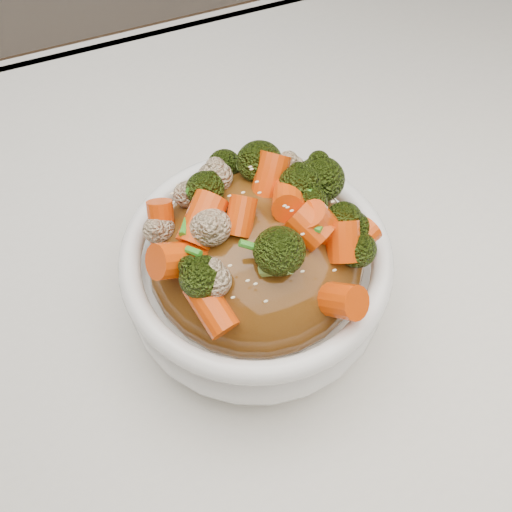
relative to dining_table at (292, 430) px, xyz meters
name	(u,v)px	position (x,y,z in m)	size (l,w,h in m)	color
floor	(282,493)	(0.00, 0.00, -0.38)	(3.00, 3.00, 0.00)	#8F6243
dining_table	(292,430)	(0.00, 0.00, 0.00)	(1.20, 0.80, 0.75)	brown
tablecloth	(313,303)	(0.00, 0.00, 0.35)	(1.20, 0.80, 0.04)	silver
bowl	(256,278)	(-0.05, 0.01, 0.42)	(0.20, 0.20, 0.08)	white
sauce_base	(256,258)	(-0.05, 0.01, 0.44)	(0.16, 0.16, 0.09)	#5B330F
carrots	(256,210)	(-0.05, 0.01, 0.50)	(0.16, 0.16, 0.05)	#E44607
broccoli	(256,210)	(-0.05, 0.01, 0.50)	(0.16, 0.16, 0.04)	black
cauliflower	(256,212)	(-0.05, 0.01, 0.50)	(0.16, 0.16, 0.03)	#C8AE89
scallions	(256,209)	(-0.05, 0.01, 0.50)	(0.12, 0.12, 0.02)	#30861F
sesame_seeds	(256,209)	(-0.05, 0.01, 0.50)	(0.15, 0.15, 0.01)	beige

